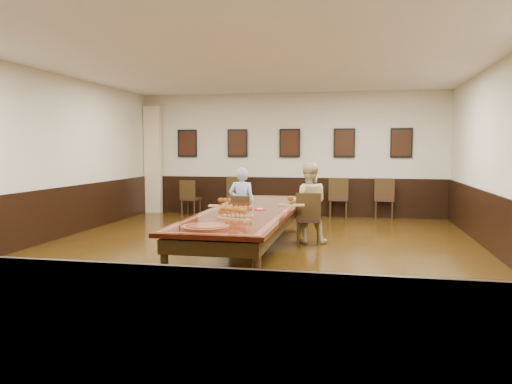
% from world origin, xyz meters
% --- Properties ---
extents(floor, '(8.00, 10.00, 0.02)m').
position_xyz_m(floor, '(0.00, 0.00, -0.01)').
color(floor, black).
rests_on(floor, ground).
extents(ceiling, '(8.00, 10.00, 0.02)m').
position_xyz_m(ceiling, '(0.00, 0.00, 3.21)').
color(ceiling, white).
rests_on(ceiling, floor).
extents(wall_back, '(8.00, 0.02, 3.20)m').
position_xyz_m(wall_back, '(0.00, 5.01, 1.60)').
color(wall_back, beige).
rests_on(wall_back, floor).
extents(wall_front, '(8.00, 0.02, 3.20)m').
position_xyz_m(wall_front, '(0.00, -5.01, 1.60)').
color(wall_front, beige).
rests_on(wall_front, floor).
extents(wall_left, '(0.02, 10.00, 3.20)m').
position_xyz_m(wall_left, '(-4.01, 0.00, 1.60)').
color(wall_left, beige).
rests_on(wall_left, floor).
extents(chair_man, '(0.42, 0.46, 0.88)m').
position_xyz_m(chair_man, '(-0.42, 1.15, 0.44)').
color(chair_man, black).
rests_on(chair_man, floor).
extents(chair_woman, '(0.49, 0.53, 0.96)m').
position_xyz_m(chair_woman, '(0.86, 1.13, 0.48)').
color(chair_woman, black).
rests_on(chair_woman, floor).
extents(spare_chair_a, '(0.49, 0.52, 0.93)m').
position_xyz_m(spare_chair_a, '(-2.55, 4.47, 0.47)').
color(spare_chair_a, black).
rests_on(spare_chair_a, floor).
extents(spare_chair_b, '(0.51, 0.55, 1.03)m').
position_xyz_m(spare_chair_b, '(-1.35, 4.76, 0.52)').
color(spare_chair_b, black).
rests_on(spare_chair_b, floor).
extents(spare_chair_c, '(0.49, 0.53, 1.03)m').
position_xyz_m(spare_chair_c, '(1.28, 4.71, 0.52)').
color(spare_chair_c, black).
rests_on(spare_chair_c, floor).
extents(spare_chair_d, '(0.52, 0.56, 1.03)m').
position_xyz_m(spare_chair_d, '(2.42, 4.83, 0.51)').
color(spare_chair_d, black).
rests_on(spare_chair_d, floor).
extents(person_man, '(0.52, 0.35, 1.40)m').
position_xyz_m(person_man, '(-0.43, 1.24, 0.70)').
color(person_man, '#4C72C0').
rests_on(person_man, floor).
extents(person_woman, '(0.79, 0.64, 1.50)m').
position_xyz_m(person_woman, '(0.85, 1.23, 0.75)').
color(person_woman, '#D8C487').
rests_on(person_woman, floor).
extents(pink_phone, '(0.08, 0.14, 0.01)m').
position_xyz_m(pink_phone, '(0.60, -0.10, 0.76)').
color(pink_phone, '#D446A1').
rests_on(pink_phone, conference_table).
extents(curtain, '(0.45, 0.18, 2.90)m').
position_xyz_m(curtain, '(-3.75, 4.82, 1.45)').
color(curtain, beige).
rests_on(curtain, floor).
extents(wainscoting, '(8.00, 10.00, 1.00)m').
position_xyz_m(wainscoting, '(0.00, 0.00, 0.50)').
color(wainscoting, black).
rests_on(wainscoting, floor).
extents(conference_table, '(1.40, 5.00, 0.76)m').
position_xyz_m(conference_table, '(0.00, 0.00, 0.61)').
color(conference_table, black).
rests_on(conference_table, floor).
extents(posters, '(6.14, 0.04, 0.74)m').
position_xyz_m(posters, '(0.00, 4.94, 1.90)').
color(posters, black).
rests_on(posters, wall_back).
extents(flight_a, '(0.42, 0.18, 0.15)m').
position_xyz_m(flight_a, '(-0.57, 0.33, 0.82)').
color(flight_a, olive).
rests_on(flight_a, conference_table).
extents(flight_b, '(0.47, 0.19, 0.17)m').
position_xyz_m(flight_b, '(0.60, 0.67, 0.83)').
color(flight_b, olive).
rests_on(flight_b, conference_table).
extents(flight_c, '(0.45, 0.17, 0.16)m').
position_xyz_m(flight_c, '(0.01, -0.86, 0.83)').
color(flight_c, olive).
rests_on(flight_c, conference_table).
extents(flight_d, '(0.52, 0.37, 0.19)m').
position_xyz_m(flight_d, '(0.02, -1.21, 0.84)').
color(flight_d, olive).
rests_on(flight_d, conference_table).
extents(red_plate_grp, '(0.19, 0.19, 0.02)m').
position_xyz_m(red_plate_grp, '(0.16, -0.00, 0.76)').
color(red_plate_grp, red).
rests_on(red_plate_grp, conference_table).
extents(carved_platter, '(0.66, 0.66, 0.05)m').
position_xyz_m(carved_platter, '(-0.13, -2.06, 0.77)').
color(carved_platter, '#582111').
rests_on(carved_platter, conference_table).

